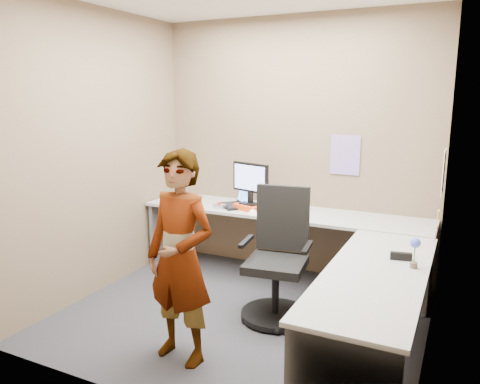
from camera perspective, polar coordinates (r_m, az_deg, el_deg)
The scene contains 20 objects.
ground at distance 4.22m, azimuth 0.03°, elevation -14.88°, with size 3.00×3.00×0.00m, color #28282E.
wall_back at distance 5.01m, azimuth 6.59°, elevation 5.43°, with size 3.00×3.00×0.00m, color brown.
wall_right at distance 3.44m, azimuth 23.11°, elevation 1.73°, with size 2.70×2.70×0.00m, color brown.
wall_left at distance 4.67m, azimuth -16.82°, elevation 4.55°, with size 2.70×2.70×0.00m, color brown.
desk at distance 4.18m, azimuth 7.81°, elevation -6.55°, with size 2.98×2.58×0.73m.
paper_ream at distance 4.84m, azimuth 1.18°, elevation -1.82°, with size 0.28×0.21×0.06m, color red.
monitor at distance 4.80m, azimuth 1.27°, elevation 1.48°, with size 0.44×0.19×0.43m.
laptop at distance 4.98m, azimuth -0.14°, elevation -1.04°, with size 0.44×0.44×0.24m.
trackball_mouse at distance 4.90m, azimuth -2.52°, elevation -1.71°, with size 0.12×0.08×0.07m.
origami at distance 4.69m, azimuth 1.59°, elevation -2.25°, with size 0.10×0.10×0.06m, color white.
stapler at distance 3.58m, azimuth 19.04°, elevation -7.42°, with size 0.15×0.04×0.06m, color black.
flower at distance 3.41m, azimuth 20.56°, elevation -6.41°, with size 0.07×0.07×0.22m.
calendar_purple at distance 4.85m, azimuth 12.69°, elevation 4.42°, with size 0.30×0.01×0.40m, color #846BB7.
calendar_white at distance 4.35m, azimuth 23.56°, elevation 2.25°, with size 0.01×0.28×0.38m, color white.
sticky_note_a at distance 4.06m, azimuth 22.97°, elevation -2.64°, with size 0.01×0.07×0.07m, color #F2E059.
sticky_note_b at distance 4.14m, azimuth 22.87°, elevation -4.23°, with size 0.01×0.07×0.07m, color pink.
sticky_note_c at distance 4.03m, azimuth 22.74°, elevation -4.93°, with size 0.01×0.07×0.07m, color pink.
sticky_note_d at distance 4.21m, azimuth 23.06°, elevation -2.57°, with size 0.01×0.07×0.07m, color #F2E059.
office_chair at distance 4.07m, azimuth 4.60°, elevation -9.03°, with size 0.60×0.59×1.11m.
person at distance 3.35m, azimuth -7.30°, elevation -7.99°, with size 0.56×0.37×1.53m, color #999399.
Camera 1 is at (1.65, -3.40, 1.89)m, focal length 35.00 mm.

